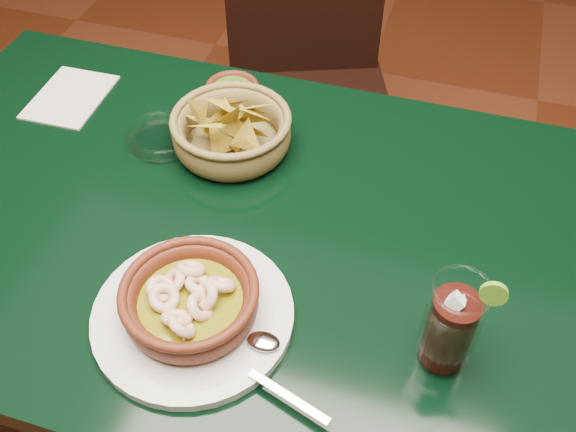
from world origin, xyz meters
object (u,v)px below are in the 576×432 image
(chip_basket, at_px, (232,131))
(cola_drink, at_px, (451,326))
(dining_table, at_px, (215,252))
(dining_chair, at_px, (308,85))
(shrimp_plate, at_px, (191,304))

(chip_basket, relative_size, cola_drink, 1.39)
(dining_table, height_order, dining_chair, dining_chair)
(dining_table, xyz_separation_m, chip_basket, (-0.02, 0.16, 0.14))
(dining_table, xyz_separation_m, dining_chair, (-0.03, 0.71, -0.14))
(dining_chair, height_order, cola_drink, dining_chair)
(dining_table, distance_m, chip_basket, 0.22)
(shrimp_plate, height_order, cola_drink, cola_drink)
(cola_drink, bearing_deg, shrimp_plate, -173.32)
(dining_chair, distance_m, chip_basket, 0.61)
(dining_chair, xyz_separation_m, chip_basket, (0.01, -0.54, 0.28))
(dining_table, relative_size, chip_basket, 4.92)
(cola_drink, bearing_deg, dining_table, 158.75)
(chip_basket, distance_m, cola_drink, 0.53)
(dining_chair, distance_m, shrimp_plate, 0.94)
(dining_table, xyz_separation_m, shrimp_plate, (0.05, -0.19, 0.13))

